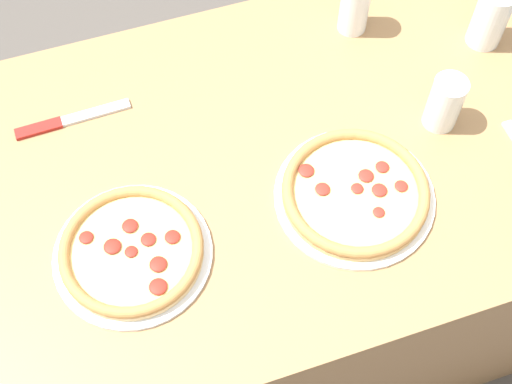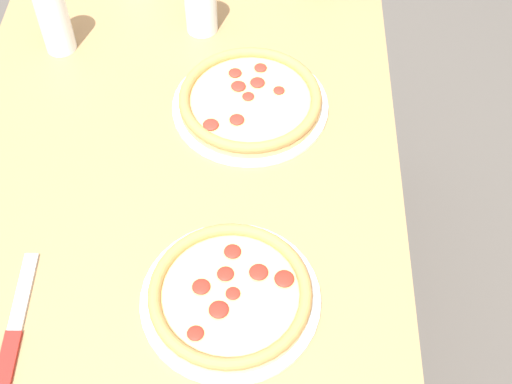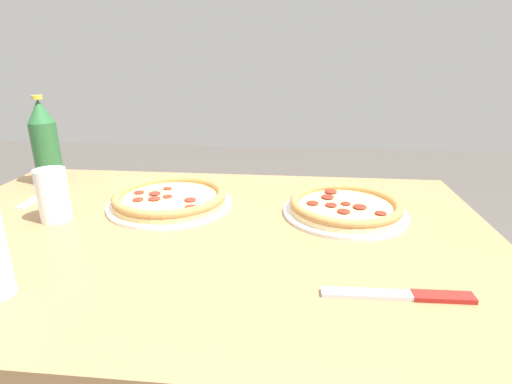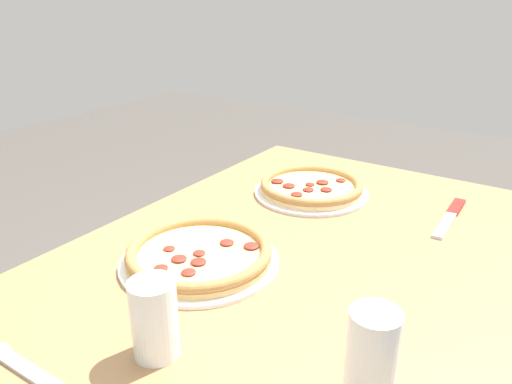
% 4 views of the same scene
% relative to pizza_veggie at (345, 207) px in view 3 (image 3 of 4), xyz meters
% --- Properties ---
extents(table, '(1.26, 0.82, 0.74)m').
position_rel_pizza_veggie_xyz_m(table, '(-0.32, -0.12, -0.39)').
color(table, '#997047').
rests_on(table, ground_plane).
extents(pizza_veggie, '(0.29, 0.29, 0.04)m').
position_rel_pizza_veggie_xyz_m(pizza_veggie, '(0.00, 0.00, 0.00)').
color(pizza_veggie, silver).
rests_on(pizza_veggie, table).
extents(pizza_pepperoni, '(0.30, 0.30, 0.04)m').
position_rel_pizza_veggie_xyz_m(pizza_pepperoni, '(-0.42, 0.01, 0.00)').
color(pizza_pepperoni, white).
rests_on(pizza_pepperoni, table).
extents(glass_water, '(0.07, 0.07, 0.12)m').
position_rel_pizza_veggie_xyz_m(glass_water, '(-0.65, -0.10, 0.03)').
color(glass_water, white).
rests_on(glass_water, table).
extents(beer_bottle, '(0.07, 0.07, 0.25)m').
position_rel_pizza_veggie_xyz_m(beer_bottle, '(-0.82, 0.16, 0.10)').
color(beer_bottle, '#286033').
rests_on(beer_bottle, table).
extents(knife, '(0.23, 0.03, 0.01)m').
position_rel_pizza_veggie_xyz_m(knife, '(0.06, -0.33, -0.01)').
color(knife, maroon).
rests_on(knife, table).
extents(spoon, '(0.03, 0.16, 0.01)m').
position_rel_pizza_veggie_xyz_m(spoon, '(-0.78, 0.05, -0.01)').
color(spoon, silver).
rests_on(spoon, table).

